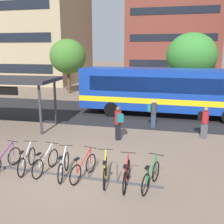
{
  "coord_description": "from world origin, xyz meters",
  "views": [
    {
      "loc": [
        3.56,
        -8.3,
        4.4
      ],
      "look_at": [
        0.57,
        4.15,
        1.37
      ],
      "focal_mm": 42.0,
      "sensor_mm": 36.0,
      "label": 1
    }
  ],
  "objects_px": {
    "city_bus": "(170,90)",
    "parked_bicycle_red_6": "(126,175)",
    "parked_bicycle_white_3": "(64,166)",
    "commuter_black_pack_1": "(204,120)",
    "parked_bicycle_green_7": "(151,177)",
    "street_tree_1": "(192,56)",
    "parked_bicycle_white_1": "(27,161)",
    "parked_bicycle_yellow_5": "(105,171)",
    "parked_bicycle_red_4": "(84,168)",
    "parked_bicycle_purple_0": "(4,160)",
    "commuter_teal_pack_3": "(153,112)",
    "commuter_teal_pack_2": "(118,121)",
    "street_tree_0": "(68,57)",
    "parked_bicycle_white_2": "(46,163)"
  },
  "relations": [
    {
      "from": "city_bus",
      "to": "parked_bicycle_red_6",
      "type": "bearing_deg",
      "value": -95.01
    },
    {
      "from": "parked_bicycle_white_3",
      "to": "commuter_black_pack_1",
      "type": "relative_size",
      "value": 1.04
    },
    {
      "from": "parked_bicycle_green_7",
      "to": "street_tree_1",
      "type": "height_order",
      "value": "street_tree_1"
    },
    {
      "from": "parked_bicycle_white_1",
      "to": "parked_bicycle_yellow_5",
      "type": "height_order",
      "value": "same"
    },
    {
      "from": "parked_bicycle_white_3",
      "to": "street_tree_1",
      "type": "distance_m",
      "value": 17.54
    },
    {
      "from": "parked_bicycle_green_7",
      "to": "parked_bicycle_red_4",
      "type": "bearing_deg",
      "value": 101.13
    },
    {
      "from": "parked_bicycle_red_6",
      "to": "commuter_black_pack_1",
      "type": "bearing_deg",
      "value": -30.71
    },
    {
      "from": "street_tree_1",
      "to": "parked_bicycle_purple_0",
      "type": "bearing_deg",
      "value": -114.05
    },
    {
      "from": "parked_bicycle_yellow_5",
      "to": "commuter_black_pack_1",
      "type": "relative_size",
      "value": 1.04
    },
    {
      "from": "city_bus",
      "to": "commuter_teal_pack_3",
      "type": "relative_size",
      "value": 7.33
    },
    {
      "from": "parked_bicycle_white_1",
      "to": "commuter_teal_pack_2",
      "type": "height_order",
      "value": "commuter_teal_pack_2"
    },
    {
      "from": "commuter_teal_pack_2",
      "to": "street_tree_0",
      "type": "bearing_deg",
      "value": -3.35
    },
    {
      "from": "parked_bicycle_white_2",
      "to": "parked_bicycle_yellow_5",
      "type": "relative_size",
      "value": 1.01
    },
    {
      "from": "parked_bicycle_white_1",
      "to": "parked_bicycle_white_3",
      "type": "xyz_separation_m",
      "value": [
        1.52,
        -0.11,
        0.0
      ]
    },
    {
      "from": "parked_bicycle_red_6",
      "to": "parked_bicycle_white_3",
      "type": "bearing_deg",
      "value": 82.68
    },
    {
      "from": "parked_bicycle_purple_0",
      "to": "street_tree_1",
      "type": "bearing_deg",
      "value": -14.81
    },
    {
      "from": "parked_bicycle_white_3",
      "to": "street_tree_0",
      "type": "relative_size",
      "value": 0.31
    },
    {
      "from": "parked_bicycle_white_2",
      "to": "commuter_black_pack_1",
      "type": "xyz_separation_m",
      "value": [
        6.01,
        5.42,
        0.56
      ]
    },
    {
      "from": "commuter_teal_pack_2",
      "to": "commuter_black_pack_1",
      "type": "bearing_deg",
      "value": -107.81
    },
    {
      "from": "parked_bicycle_white_2",
      "to": "commuter_black_pack_1",
      "type": "relative_size",
      "value": 1.05
    },
    {
      "from": "commuter_teal_pack_2",
      "to": "parked_bicycle_red_4",
      "type": "bearing_deg",
      "value": 140.51
    },
    {
      "from": "parked_bicycle_red_6",
      "to": "parked_bicycle_white_1",
      "type": "bearing_deg",
      "value": 82.61
    },
    {
      "from": "parked_bicycle_purple_0",
      "to": "street_tree_1",
      "type": "xyz_separation_m",
      "value": [
        7.36,
        16.5,
        3.52
      ]
    },
    {
      "from": "parked_bicycle_purple_0",
      "to": "parked_bicycle_white_3",
      "type": "height_order",
      "value": "same"
    },
    {
      "from": "parked_bicycle_green_7",
      "to": "commuter_black_pack_1",
      "type": "relative_size",
      "value": 1.03
    },
    {
      "from": "parked_bicycle_white_2",
      "to": "parked_bicycle_red_4",
      "type": "xyz_separation_m",
      "value": [
        1.5,
        -0.1,
        0.0
      ]
    },
    {
      "from": "street_tree_0",
      "to": "parked_bicycle_white_1",
      "type": "bearing_deg",
      "value": -72.4
    },
    {
      "from": "street_tree_1",
      "to": "parked_bicycle_white_1",
      "type": "bearing_deg",
      "value": -111.8
    },
    {
      "from": "commuter_black_pack_1",
      "to": "street_tree_0",
      "type": "distance_m",
      "value": 17.3
    },
    {
      "from": "parked_bicycle_yellow_5",
      "to": "street_tree_1",
      "type": "relative_size",
      "value": 0.29
    },
    {
      "from": "parked_bicycle_green_7",
      "to": "parked_bicycle_red_6",
      "type": "bearing_deg",
      "value": 108.73
    },
    {
      "from": "parked_bicycle_white_1",
      "to": "parked_bicycle_yellow_5",
      "type": "bearing_deg",
      "value": -102.82
    },
    {
      "from": "city_bus",
      "to": "commuter_black_pack_1",
      "type": "relative_size",
      "value": 7.38
    },
    {
      "from": "parked_bicycle_white_1",
      "to": "parked_bicycle_red_4",
      "type": "height_order",
      "value": "same"
    },
    {
      "from": "commuter_black_pack_1",
      "to": "commuter_teal_pack_2",
      "type": "distance_m",
      "value": 4.37
    },
    {
      "from": "city_bus",
      "to": "parked_bicycle_red_6",
      "type": "distance_m",
      "value": 10.21
    },
    {
      "from": "city_bus",
      "to": "parked_bicycle_white_2",
      "type": "bearing_deg",
      "value": -111.78
    },
    {
      "from": "parked_bicycle_white_1",
      "to": "parked_bicycle_red_4",
      "type": "bearing_deg",
      "value": -102.35
    },
    {
      "from": "city_bus",
      "to": "parked_bicycle_yellow_5",
      "type": "distance_m",
      "value": 10.21
    },
    {
      "from": "city_bus",
      "to": "parked_bicycle_white_1",
      "type": "height_order",
      "value": "city_bus"
    },
    {
      "from": "parked_bicycle_white_2",
      "to": "parked_bicycle_red_6",
      "type": "relative_size",
      "value": 1.0
    },
    {
      "from": "city_bus",
      "to": "parked_bicycle_yellow_5",
      "type": "relative_size",
      "value": 7.13
    },
    {
      "from": "city_bus",
      "to": "commuter_teal_pack_2",
      "type": "height_order",
      "value": "city_bus"
    },
    {
      "from": "parked_bicycle_yellow_5",
      "to": "commuter_black_pack_1",
      "type": "distance_m",
      "value": 6.73
    },
    {
      "from": "commuter_teal_pack_3",
      "to": "parked_bicycle_red_6",
      "type": "bearing_deg",
      "value": -91.69
    },
    {
      "from": "parked_bicycle_white_2",
      "to": "parked_bicycle_green_7",
      "type": "bearing_deg",
      "value": -87.92
    },
    {
      "from": "commuter_teal_pack_3",
      "to": "parked_bicycle_yellow_5",
      "type": "bearing_deg",
      "value": -98.01
    },
    {
      "from": "city_bus",
      "to": "street_tree_1",
      "type": "bearing_deg",
      "value": 78.03
    },
    {
      "from": "parked_bicycle_yellow_5",
      "to": "commuter_teal_pack_2",
      "type": "height_order",
      "value": "commuter_teal_pack_2"
    },
    {
      "from": "parked_bicycle_white_3",
      "to": "commuter_teal_pack_3",
      "type": "bearing_deg",
      "value": -31.81
    }
  ]
}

